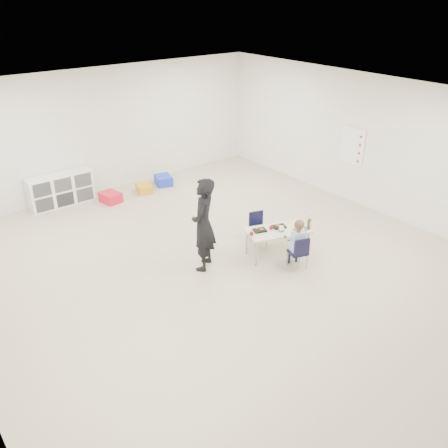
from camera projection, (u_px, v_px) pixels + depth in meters
room at (224, 193)px, 7.54m from camera, size 9.00×9.02×2.80m
table at (277, 242)px, 8.44m from camera, size 1.23×0.88×0.51m
chair_near at (298, 252)px, 8.04m from camera, size 0.37×0.36×0.61m
chair_far at (258, 229)px, 8.79m from camera, size 0.37×0.36×0.61m
child at (298, 243)px, 7.96m from camera, size 0.52×0.52×0.96m
lunch_tray_near at (279, 227)px, 8.40m from camera, size 0.26×0.22×0.03m
lunch_tray_far at (260, 230)px, 8.27m from camera, size 0.26×0.22×0.03m
milk_carton at (281, 229)px, 8.23m from camera, size 0.09×0.09×0.10m
bread_roll at (297, 228)px, 8.30m from camera, size 0.09×0.09×0.07m
apple_near at (271, 227)px, 8.32m from camera, size 0.07×0.07×0.07m
apple_far at (251, 234)px, 8.12m from camera, size 0.07×0.07×0.07m
cubby_shelf at (61, 190)px, 10.37m from camera, size 1.40×0.40×0.70m
rules_poster at (352, 146)px, 10.21m from camera, size 0.02×0.60×0.80m
adult at (203, 225)px, 7.83m from camera, size 0.70×0.68×1.62m
bin_red at (111, 197)px, 10.59m from camera, size 0.43×0.51×0.22m
bin_yellow at (144, 188)px, 11.08m from camera, size 0.40×0.47×0.20m
bin_blue at (163, 180)px, 11.50m from camera, size 0.46×0.54×0.23m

